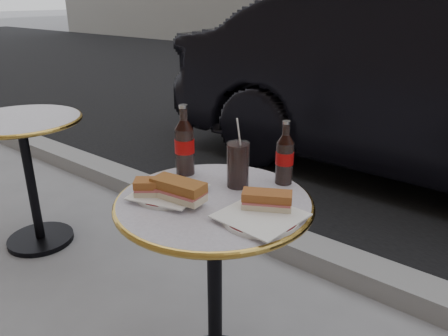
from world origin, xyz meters
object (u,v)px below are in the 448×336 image
Objects in this scene: cola_bottle_left at (184,140)px; bistro_table at (215,295)px; cola_bottle_right at (285,152)px; cola_glass at (238,165)px; plate_right at (261,218)px; plate_left at (169,194)px.

bistro_table is at bearing -24.14° from cola_bottle_left.
cola_bottle_right is at bearing 67.32° from bistro_table.
cola_bottle_left is 0.22m from cola_glass.
cola_bottle_left reaches higher than cola_glass.
bistro_table is 3.33× the size of plate_right.
plate_left is 0.97× the size of cola_bottle_right.
cola_glass reaches higher than plate_right.
cola_glass is (-0.00, 0.12, 0.44)m from bistro_table.
bistro_table is 3.38× the size of cola_bottle_right.
cola_bottle_right is at bearing 54.33° from plate_left.
plate_left is (-0.12, -0.07, 0.37)m from bistro_table.
cola_bottle_right is at bearing 49.24° from cola_glass.
cola_glass is (-0.10, -0.12, -0.03)m from cola_bottle_right.
cola_bottle_left reaches higher than cola_bottle_right.
plate_right is (0.19, -0.02, 0.37)m from bistro_table.
cola_bottle_right reaches higher than bistro_table.
plate_left is at bearing -149.86° from bistro_table.
plate_left is 0.85× the size of cola_bottle_left.
cola_bottle_left is (-0.09, 0.17, 0.12)m from plate_left.
bistro_table is at bearing 173.48° from plate_right.
plate_left is 0.24m from cola_glass.
cola_bottle_right is 1.42× the size of cola_glass.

